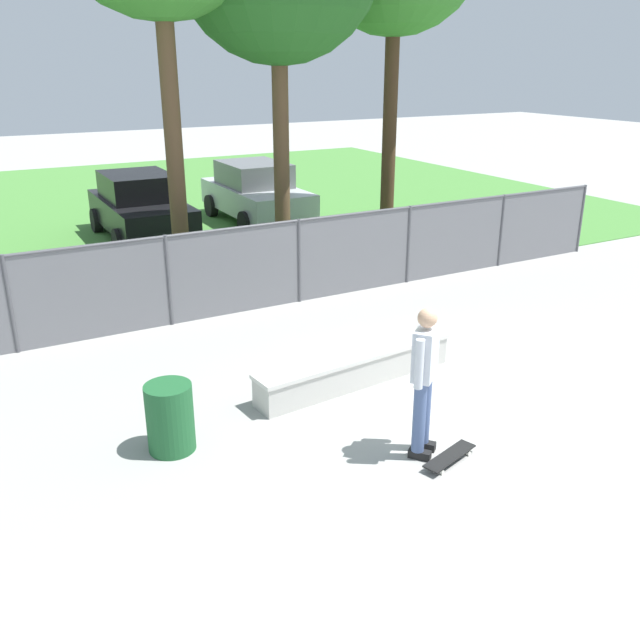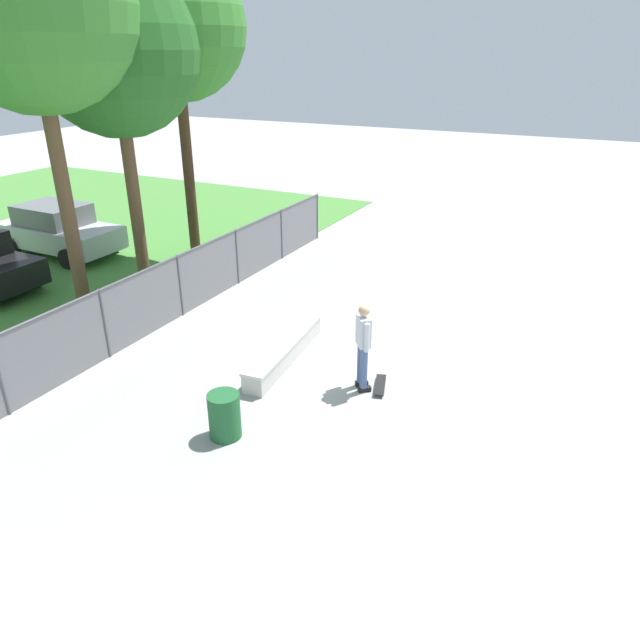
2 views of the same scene
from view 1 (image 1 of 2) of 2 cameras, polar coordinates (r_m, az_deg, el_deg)
ground_plane at (r=9.48m, az=11.88°, el=-6.95°), size 80.00×80.00×0.00m
grass_strip at (r=22.51m, az=-14.00°, el=9.18°), size 27.12×20.00×0.02m
concrete_ledge at (r=9.78m, az=2.99°, el=-4.03°), size 3.20×0.79×0.47m
skateboarder at (r=7.85m, az=8.67°, el=-4.63°), size 0.49×0.43×1.82m
skateboard at (r=8.18m, az=10.75°, el=-11.10°), size 0.82×0.43×0.09m
chainlink_fence at (r=12.90m, az=-1.76°, el=5.25°), size 15.19×0.07×1.60m
car_black at (r=18.29m, az=-14.75°, el=9.15°), size 2.04×4.21×1.66m
car_silver at (r=19.70m, az=-5.37°, el=10.55°), size 2.04×4.21×1.66m
trash_bin at (r=8.30m, az=-12.38°, el=-7.95°), size 0.56×0.56×0.84m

